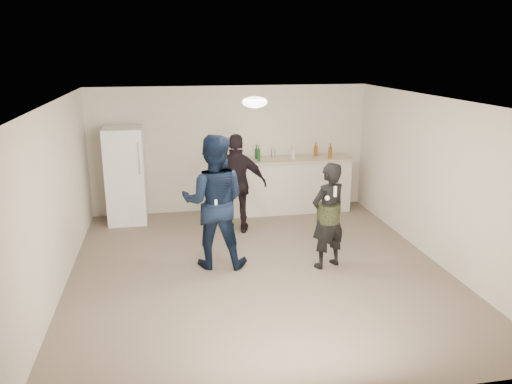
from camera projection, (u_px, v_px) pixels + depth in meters
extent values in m
plane|color=#6B5B4C|center=(258.00, 269.00, 7.46)|extent=(6.00, 6.00, 0.00)
plane|color=silver|center=(259.00, 101.00, 6.77)|extent=(6.00, 6.00, 0.00)
plane|color=beige|center=(231.00, 149.00, 9.95)|extent=(6.00, 0.00, 6.00)
plane|color=beige|center=(324.00, 281.00, 4.28)|extent=(6.00, 0.00, 6.00)
plane|color=beige|center=(56.00, 199.00, 6.64)|extent=(0.00, 6.00, 6.00)
plane|color=beige|center=(436.00, 180.00, 7.60)|extent=(0.00, 6.00, 6.00)
cube|color=beige|center=(285.00, 186.00, 10.02)|extent=(2.60, 0.56, 1.05)
cube|color=#BAAE90|center=(285.00, 160.00, 9.87)|extent=(2.68, 0.64, 0.04)
cube|color=white|center=(126.00, 176.00, 9.32)|extent=(0.70, 0.70, 1.80)
cylinder|color=silver|center=(139.00, 158.00, 8.90)|extent=(0.02, 0.02, 0.60)
ellipsoid|color=white|center=(255.00, 102.00, 7.07)|extent=(0.36, 0.36, 0.16)
cylinder|color=#BCBCC1|center=(273.00, 153.00, 9.93)|extent=(0.08, 0.08, 0.17)
imported|color=#0E203D|center=(214.00, 202.00, 7.36)|extent=(1.11, 0.94, 2.01)
imported|color=black|center=(328.00, 216.00, 7.36)|extent=(0.69, 0.58, 1.61)
cylinder|color=#2E3A1A|center=(328.00, 213.00, 7.34)|extent=(0.34, 0.34, 0.28)
imported|color=black|center=(237.00, 184.00, 8.78)|extent=(1.11, 0.67, 1.77)
cube|color=white|center=(216.00, 204.00, 7.08)|extent=(0.04, 0.04, 0.15)
sphere|color=white|center=(224.00, 208.00, 7.15)|extent=(0.07, 0.07, 0.07)
cube|color=white|center=(335.00, 191.00, 7.00)|extent=(0.04, 0.04, 0.15)
sphere|color=white|center=(327.00, 198.00, 7.04)|extent=(0.07, 0.07, 0.07)
cylinder|color=silver|center=(293.00, 154.00, 9.84)|extent=(0.07, 0.07, 0.18)
cylinder|color=#113D19|center=(257.00, 154.00, 9.82)|extent=(0.07, 0.07, 0.20)
cylinder|color=brown|center=(330.00, 153.00, 9.88)|extent=(0.07, 0.07, 0.22)
cylinder|color=#934B15|center=(316.00, 151.00, 10.09)|extent=(0.08, 0.08, 0.20)
cylinder|color=#154B1C|center=(259.00, 155.00, 9.58)|extent=(0.06, 0.06, 0.24)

